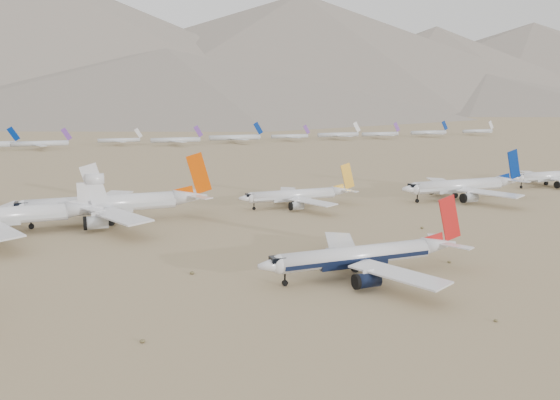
# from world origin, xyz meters

# --- Properties ---
(ground) EXTENTS (7000.00, 7000.00, 0.00)m
(ground) POSITION_xyz_m (0.00, 0.00, 0.00)
(ground) COLOR olive
(ground) RESTS_ON ground
(main_airliner) EXTENTS (44.25, 43.22, 15.62)m
(main_airliner) POSITION_xyz_m (2.44, 0.73, 4.29)
(main_airliner) COLOR silver
(main_airliner) RESTS_ON ground
(row2_navy_widebody) EXTENTS (48.92, 47.84, 17.40)m
(row2_navy_widebody) POSITION_xyz_m (78.90, 64.13, 4.86)
(row2_navy_widebody) COLOR silver
(row2_navy_widebody) RESTS_ON ground
(row2_gold_tail) EXTENTS (39.58, 38.71, 14.09)m
(row2_gold_tail) POSITION_xyz_m (17.97, 72.48, 3.94)
(row2_gold_tail) COLOR silver
(row2_gold_tail) RESTS_ON ground
(row2_orange_tail) EXTENTS (55.51, 54.31, 19.80)m
(row2_orange_tail) POSITION_xyz_m (-42.06, 69.85, 5.56)
(row2_orange_tail) COLOR silver
(row2_orange_tail) RESTS_ON ground
(row2_white_trijet) EXTENTS (52.19, 51.01, 18.50)m
(row2_white_trijet) POSITION_xyz_m (-70.58, 64.46, 5.35)
(row2_white_trijet) COLOR silver
(row2_white_trijet) RESTS_ON ground
(row2_blue_far) EXTENTS (42.30, 41.35, 15.03)m
(row2_blue_far) POSITION_xyz_m (133.71, 74.94, 4.19)
(row2_blue_far) COLOR silver
(row2_blue_far) RESTS_ON ground
(distant_storage_row) EXTENTS (630.76, 54.79, 15.15)m
(distant_storage_row) POSITION_xyz_m (18.84, 337.90, 4.38)
(distant_storage_row) COLOR silver
(distant_storage_row) RESTS_ON ground
(mountain_range) EXTENTS (7354.00, 3024.00, 470.00)m
(mountain_range) POSITION_xyz_m (70.18, 1648.01, 190.32)
(mountain_range) COLOR slate
(mountain_range) RESTS_ON ground
(foothills) EXTENTS (4637.50, 1395.00, 155.00)m
(foothills) POSITION_xyz_m (526.68, 1100.00, 67.15)
(foothills) COLOR slate
(foothills) RESTS_ON ground
(desert_scrub) EXTENTS (219.83, 121.67, 0.63)m
(desert_scrub) POSITION_xyz_m (-26.91, -24.06, 0.28)
(desert_scrub) COLOR brown
(desert_scrub) RESTS_ON ground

